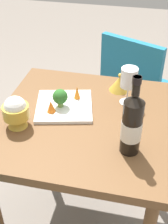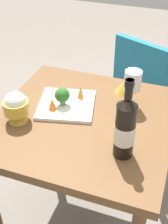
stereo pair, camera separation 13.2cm
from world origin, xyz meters
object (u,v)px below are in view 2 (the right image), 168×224
chair_near_window (147,87)px  serving_plate (67,105)px  rice_bowl_lid (126,86)px  broccoli_floret (62,95)px  carrot_garnish_left (52,104)px  carrot_garnish_right (81,92)px  wine_glass (133,81)px  rice_bowl (16,107)px  wine_bottle (125,128)px

chair_near_window → serving_plate: size_ratio=2.82×
rice_bowl_lid → broccoli_floret: broccoli_floret is taller
serving_plate → carrot_garnish_left: size_ratio=5.37×
rice_bowl_lid → carrot_garnish_right: (-0.14, 0.18, 0.01)m
rice_bowl_lid → broccoli_floret: size_ratio=1.17×
wine_glass → carrot_garnish_left: bearing=118.1°
serving_plate → broccoli_floret: bearing=142.0°
chair_near_window → serving_plate: 0.73m
rice_bowl → chair_near_window: bearing=-28.4°
chair_near_window → rice_bowl: bearing=-94.3°
wine_glass → carrot_garnish_left: (-0.17, 0.31, -0.08)m
rice_bowl → serving_plate: size_ratio=0.47×
chair_near_window → rice_bowl: (-0.81, 0.44, 0.28)m
rice_bowl → rice_bowl_lid: (0.38, -0.38, -0.04)m
wine_glass → rice_bowl_lid: 0.15m
rice_bowl → serving_plate: (0.17, -0.15, -0.07)m
broccoli_floret → chair_near_window: bearing=-24.3°
carrot_garnish_left → rice_bowl_lid: bearing=-44.4°
wine_bottle → broccoli_floret: 0.39m
serving_plate → carrot_garnish_right: bearing=-34.7°
rice_bowl_lid → carrot_garnish_right: size_ratio=1.57×
wine_glass → carrot_garnish_right: 0.25m
serving_plate → carrot_garnish_right: 0.09m
rice_bowl → carrot_garnish_left: 0.16m
wine_glass → serving_plate: size_ratio=0.59×
wine_glass → carrot_garnish_right: size_ratio=2.81×
wine_bottle → rice_bowl_lid: wine_bottle is taller
wine_bottle → serving_plate: bearing=55.5°
rice_bowl_lid → wine_glass: bearing=-154.3°
wine_bottle → broccoli_floret: size_ratio=3.74×
wine_bottle → rice_bowl: (0.05, 0.47, -0.05)m
chair_near_window → broccoli_floret: (-0.65, 0.29, 0.27)m
carrot_garnish_left → carrot_garnish_right: (0.13, -0.09, 0.00)m
wine_bottle → chair_near_window: bearing=2.4°
wine_bottle → carrot_garnish_right: wine_bottle is taller
rice_bowl_lid → broccoli_floret: 0.33m
chair_near_window → carrot_garnish_right: bearing=-88.5°
rice_bowl_lid → serving_plate: 0.31m
wine_bottle → rice_bowl_lid: bearing=12.3°
wine_bottle → carrot_garnish_right: (0.28, 0.27, -0.08)m
wine_bottle → wine_glass: size_ratio=1.79×
chair_near_window → carrot_garnish_left: bearing=-90.6°
rice_bowl → wine_bottle: bearing=-95.8°
rice_bowl_lid → serving_plate: size_ratio=0.33×
wine_glass → rice_bowl_lid: size_ratio=1.79×
wine_glass → rice_bowl_lid: bearing=25.7°
wine_glass → chair_near_window: bearing=-0.7°
serving_plate → carrot_garnish_left: carrot_garnish_left is taller
wine_bottle → serving_plate: size_ratio=1.07×
chair_near_window → wine_glass: size_ratio=4.75×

